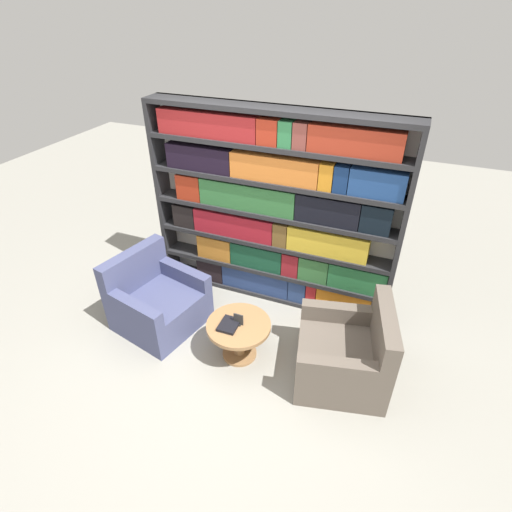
# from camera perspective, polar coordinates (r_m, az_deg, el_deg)

# --- Properties ---
(ground_plane) EXTENTS (14.00, 14.00, 0.00)m
(ground_plane) POSITION_cam_1_polar(r_m,az_deg,el_deg) (4.14, -4.58, -15.94)
(ground_plane) COLOR gray
(bookshelf) EXTENTS (2.78, 0.30, 2.24)m
(bookshelf) POSITION_cam_1_polar(r_m,az_deg,el_deg) (4.41, 2.75, 6.13)
(bookshelf) COLOR silver
(bookshelf) RESTS_ON ground_plane
(armchair_left) EXTENTS (0.99, 1.00, 0.83)m
(armchair_left) POSITION_cam_1_polar(r_m,az_deg,el_deg) (4.58, -13.97, -6.36)
(armchair_left) COLOR #42476B
(armchair_left) RESTS_ON ground_plane
(armchair_right) EXTENTS (0.98, 1.00, 0.83)m
(armchair_right) POSITION_cam_1_polar(r_m,az_deg,el_deg) (3.97, 12.73, -13.62)
(armchair_right) COLOR brown
(armchair_right) RESTS_ON ground_plane
(coffee_table) EXTENTS (0.64, 0.64, 0.42)m
(coffee_table) POSITION_cam_1_polar(r_m,az_deg,el_deg) (4.06, -2.46, -10.91)
(coffee_table) COLOR olive
(coffee_table) RESTS_ON ground_plane
(table_sign) EXTENTS (0.10, 0.06, 0.12)m
(table_sign) POSITION_cam_1_polar(r_m,az_deg,el_deg) (3.94, -2.52, -9.13)
(table_sign) COLOR black
(table_sign) RESTS_ON coffee_table
(stray_book) EXTENTS (0.18, 0.23, 0.03)m
(stray_book) POSITION_cam_1_polar(r_m,az_deg,el_deg) (3.95, -3.87, -9.78)
(stray_book) COLOR black
(stray_book) RESTS_ON coffee_table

